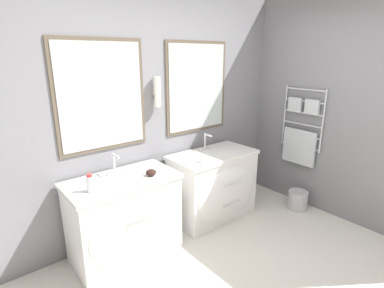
{
  "coord_description": "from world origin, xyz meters",
  "views": [
    {
      "loc": [
        -1.76,
        -1.03,
        1.92
      ],
      "look_at": [
        0.05,
        1.17,
        1.06
      ],
      "focal_mm": 28.0,
      "sensor_mm": 36.0,
      "label": 1
    }
  ],
  "objects_px": {
    "amenity_bowl": "(151,172)",
    "toiletry_bottle": "(90,184)",
    "vanity_right": "(215,186)",
    "waste_bin": "(298,200)",
    "vanity_left": "(126,218)"
  },
  "relations": [
    {
      "from": "amenity_bowl",
      "to": "toiletry_bottle",
      "type": "bearing_deg",
      "value": 177.73
    },
    {
      "from": "vanity_right",
      "to": "waste_bin",
      "type": "xyz_separation_m",
      "value": [
        0.97,
        -0.54,
        -0.29
      ]
    },
    {
      "from": "toiletry_bottle",
      "to": "amenity_bowl",
      "type": "relative_size",
      "value": 1.55
    },
    {
      "from": "toiletry_bottle",
      "to": "waste_bin",
      "type": "xyz_separation_m",
      "value": [
        2.46,
        -0.49,
        -0.76
      ]
    },
    {
      "from": "waste_bin",
      "to": "vanity_left",
      "type": "bearing_deg",
      "value": 165.78
    },
    {
      "from": "toiletry_bottle",
      "to": "waste_bin",
      "type": "bearing_deg",
      "value": -11.17
    },
    {
      "from": "amenity_bowl",
      "to": "waste_bin",
      "type": "distance_m",
      "value": 2.07
    },
    {
      "from": "vanity_left",
      "to": "waste_bin",
      "type": "height_order",
      "value": "vanity_left"
    },
    {
      "from": "vanity_right",
      "to": "amenity_bowl",
      "type": "bearing_deg",
      "value": -175.12
    },
    {
      "from": "toiletry_bottle",
      "to": "amenity_bowl",
      "type": "xyz_separation_m",
      "value": [
        0.57,
        -0.02,
        -0.04
      ]
    },
    {
      "from": "vanity_right",
      "to": "toiletry_bottle",
      "type": "distance_m",
      "value": 1.57
    },
    {
      "from": "vanity_right",
      "to": "toiletry_bottle",
      "type": "bearing_deg",
      "value": -177.86
    },
    {
      "from": "vanity_left",
      "to": "vanity_right",
      "type": "xyz_separation_m",
      "value": [
        1.17,
        0.0,
        0.0
      ]
    },
    {
      "from": "vanity_left",
      "to": "waste_bin",
      "type": "bearing_deg",
      "value": -14.22
    },
    {
      "from": "toiletry_bottle",
      "to": "vanity_right",
      "type": "bearing_deg",
      "value": 2.14
    }
  ]
}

